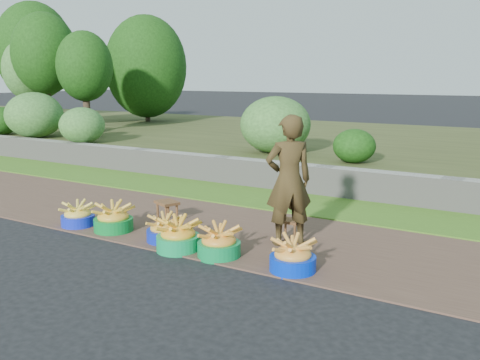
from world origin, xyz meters
The scene contains 15 objects.
ground_plane centered at (0.00, 0.00, 0.00)m, with size 120.00×120.00×0.00m, color black.
dirt_shoulder centered at (0.00, 1.25, 0.01)m, with size 80.00×2.50×0.02m, color brown.
grass_verge centered at (0.00, 3.25, 0.02)m, with size 80.00×1.50×0.04m, color #44761F.
retaining_wall centered at (0.00, 4.10, 0.28)m, with size 80.00×0.35×0.55m, color gray.
earth_bank centered at (0.00, 9.00, 0.25)m, with size 80.00×10.00×0.50m, color #414921.
vegetation centered at (1.10, 8.22, 2.73)m, with size 36.45×8.01×4.76m.
basin_a centered at (-2.26, 0.28, 0.16)m, with size 0.48×0.48×0.36m.
basin_b centered at (-1.63, 0.36, 0.18)m, with size 0.55×0.55×0.41m.
basin_c centered at (-0.70, 0.37, 0.16)m, with size 0.49×0.49×0.37m.
basin_d centered at (-0.33, 0.19, 0.18)m, with size 0.55×0.55×0.41m.
basin_e centered at (0.25, 0.25, 0.18)m, with size 0.53×0.53×0.40m.
basin_f centered at (1.23, 0.26, 0.18)m, with size 0.53×0.53×0.39m.
stool_left centered at (-1.30, 1.16, 0.26)m, with size 0.42×0.37×0.31m.
stool_right centered at (0.68, 1.31, 0.23)m, with size 0.31×0.24×0.27m.
vendor_woman centered at (0.75, 1.11, 0.86)m, with size 0.62×0.40×1.69m, color black.
Camera 1 is at (3.72, -4.92, 2.18)m, focal length 40.00 mm.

